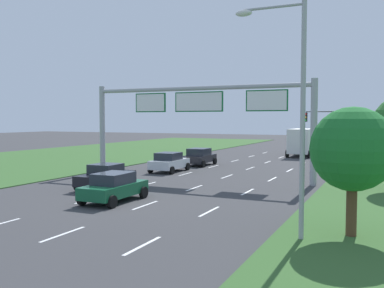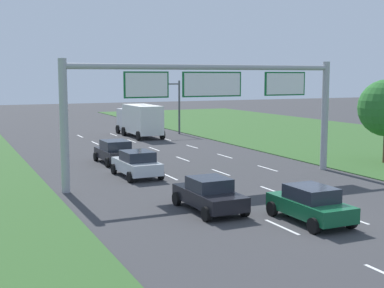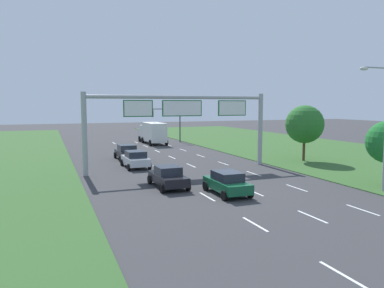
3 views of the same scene
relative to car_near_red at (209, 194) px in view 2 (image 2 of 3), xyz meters
name	(u,v)px [view 2 (image 2 of 3)]	position (x,y,z in m)	size (l,w,h in m)	color
ground_plane	(317,222)	(3.26, -3.58, -0.77)	(200.00, 200.00, 0.00)	#38383A
lane_dashes_inner_left	(190,186)	(1.51, 5.42, -0.77)	(0.14, 56.40, 0.01)	white
lane_dashes_inner_right	(244,181)	(5.01, 5.42, -0.77)	(0.14, 56.40, 0.01)	white
lane_dashes_slip	(294,176)	(8.51, 5.42, -0.77)	(0.14, 56.40, 0.01)	white
car_near_red	(209,194)	(0.00, 0.00, 0.00)	(2.14, 4.24, 1.54)	black
car_lead_silver	(115,152)	(-0.05, 14.71, 0.06)	(2.24, 4.07, 1.62)	black
car_mid_lane	(137,164)	(-0.34, 9.16, 0.05)	(2.22, 4.16, 1.61)	silver
car_far_ahead	(310,204)	(3.02, -3.44, 0.02)	(2.05, 4.05, 1.54)	#145633
box_truck	(139,119)	(6.91, 29.59, 0.97)	(2.71, 8.03, 3.22)	silver
sign_gantry	(212,96)	(3.45, 6.60, 4.19)	(17.24, 0.44, 7.00)	#9EA0A5
traffic_light_mast	(162,98)	(9.61, 30.23, 3.10)	(4.76, 0.49, 5.60)	#47494F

